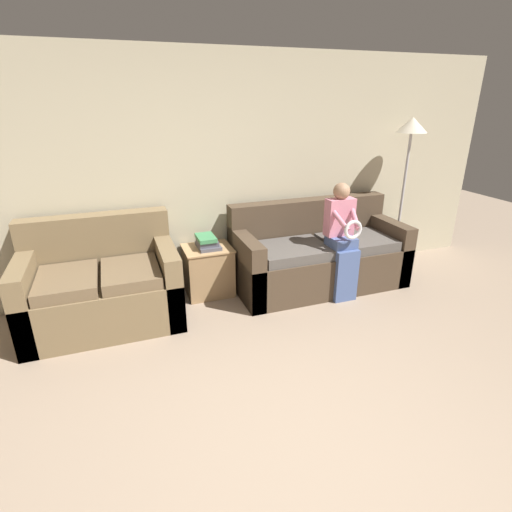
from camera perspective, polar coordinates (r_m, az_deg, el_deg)
The scene contains 8 objects.
ground_plane at distance 2.61m, azimuth 9.67°, elevation -31.29°, with size 14.00×14.00×0.00m, color gray.
wall_back at distance 4.44m, azimuth -8.43°, elevation 11.20°, with size 7.52×0.06×2.55m.
couch_main at distance 4.69m, azimuth 8.84°, elevation -0.03°, with size 1.96×0.85×0.96m.
couch_side at distance 4.15m, azimuth -21.10°, elevation -4.23°, with size 1.42×0.93×1.00m.
child_left_seated at distance 4.34m, azimuth 12.26°, elevation 2.68°, with size 0.31×0.38×1.25m.
side_shelf at distance 4.47m, azimuth -6.82°, elevation -1.98°, with size 0.52×0.45×0.55m.
book_stack at distance 4.35m, azimuth -6.99°, elevation 1.97°, with size 0.23×0.31×0.13m.
floor_lamp at distance 5.18m, azimuth 21.15°, elevation 15.09°, with size 0.35×0.35×1.86m.
Camera 1 is at (-0.88, -1.32, 2.08)m, focal length 28.00 mm.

